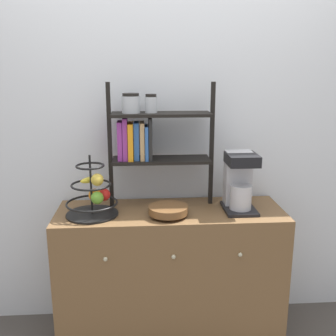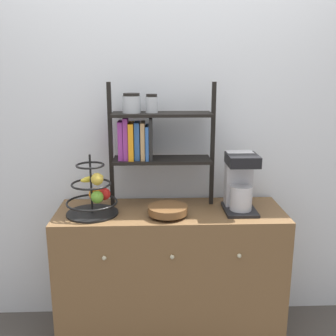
# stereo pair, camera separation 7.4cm
# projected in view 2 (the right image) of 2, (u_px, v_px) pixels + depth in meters

# --- Properties ---
(wall_back) EXTENTS (7.00, 0.05, 2.60)m
(wall_back) POSITION_uv_depth(u_px,v_px,m) (169.00, 125.00, 2.47)
(wall_back) COLOR silver
(wall_back) RESTS_ON ground_plane
(sideboard) EXTENTS (1.34, 0.47, 0.83)m
(sideboard) POSITION_uv_depth(u_px,v_px,m) (170.00, 274.00, 2.43)
(sideboard) COLOR brown
(sideboard) RESTS_ON ground_plane
(coffee_maker) EXTENTS (0.18, 0.24, 0.34)m
(coffee_maker) POSITION_uv_depth(u_px,v_px,m) (240.00, 182.00, 2.30)
(coffee_maker) COLOR black
(coffee_maker) RESTS_ON sideboard
(fruit_stand) EXTENTS (0.30, 0.30, 0.35)m
(fruit_stand) POSITION_uv_depth(u_px,v_px,m) (94.00, 195.00, 2.24)
(fruit_stand) COLOR black
(fruit_stand) RESTS_ON sideboard
(wooden_bowl) EXTENTS (0.23, 0.23, 0.06)m
(wooden_bowl) POSITION_uv_depth(u_px,v_px,m) (168.00, 210.00, 2.23)
(wooden_bowl) COLOR brown
(wooden_bowl) RESTS_ON sideboard
(shelf_hutch) EXTENTS (0.63, 0.20, 0.74)m
(shelf_hutch) POSITION_uv_depth(u_px,v_px,m) (147.00, 134.00, 2.32)
(shelf_hutch) COLOR black
(shelf_hutch) RESTS_ON sideboard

